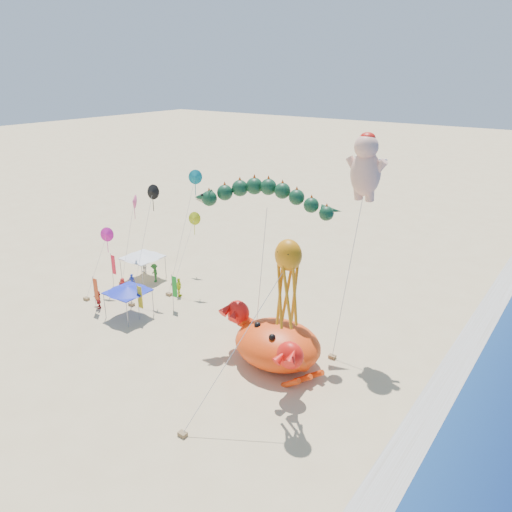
% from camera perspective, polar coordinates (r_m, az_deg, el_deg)
% --- Properties ---
extents(ground, '(320.00, 320.00, 0.00)m').
position_cam_1_polar(ground, '(37.03, 0.74, -11.00)').
color(ground, '#D1B784').
rests_on(ground, ground).
extents(foam_strip, '(320.00, 320.00, 0.00)m').
position_cam_1_polar(foam_strip, '(32.95, 18.94, -16.82)').
color(foam_strip, silver).
rests_on(foam_strip, ground).
extents(crab_inflatable, '(8.50, 7.28, 3.73)m').
position_cam_1_polar(crab_inflatable, '(34.98, 2.35, -9.94)').
color(crab_inflatable, '#FF420D').
rests_on(crab_inflatable, ground).
extents(dragon_kite, '(10.15, 5.72, 11.83)m').
position_cam_1_polar(dragon_kite, '(35.19, 1.07, 6.30)').
color(dragon_kite, '#0F371F').
rests_on(dragon_kite, ground).
extents(cherub_kite, '(2.11, 4.50, 15.50)m').
position_cam_1_polar(cherub_kite, '(34.89, 12.42, 10.06)').
color(cherub_kite, '#F9B498').
rests_on(cherub_kite, ground).
extents(octopus_kite, '(4.02, 6.94, 10.64)m').
position_cam_1_polar(octopus_kite, '(28.24, 3.58, -2.47)').
color(octopus_kite, orange).
rests_on(octopus_kite, ground).
extents(canopy_blue, '(3.30, 3.30, 2.71)m').
position_cam_1_polar(canopy_blue, '(42.30, -14.47, -3.71)').
color(canopy_blue, gray).
rests_on(canopy_blue, ground).
extents(canopy_white, '(3.59, 3.59, 2.71)m').
position_cam_1_polar(canopy_white, '(49.46, -12.87, 0.07)').
color(canopy_white, gray).
rests_on(canopy_white, ground).
extents(feather_flags, '(8.79, 4.54, 3.20)m').
position_cam_1_polar(feather_flags, '(44.21, -14.18, -3.19)').
color(feather_flags, gray).
rests_on(feather_flags, ground).
extents(beachgoers, '(7.60, 8.56, 1.84)m').
position_cam_1_polar(beachgoers, '(47.80, -13.11, -2.73)').
color(beachgoers, white).
rests_on(beachgoers, ground).
extents(small_kites, '(7.13, 11.56, 10.99)m').
position_cam_1_polar(small_kites, '(46.55, -11.43, 4.69)').
color(small_kites, black).
rests_on(small_kites, ground).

